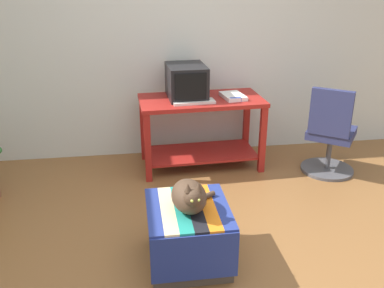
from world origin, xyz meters
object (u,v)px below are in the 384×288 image
book (233,96)px  keyboard (194,102)px  office_chair (330,137)px  desk (201,121)px  cat (190,196)px  tv_monitor (186,82)px  ottoman_with_blanket (188,234)px  stapler (235,100)px

book → keyboard: bearing=-173.4°
book → office_chair: (0.90, -0.34, -0.35)m
desk → cat: size_ratio=3.40×
tv_monitor → book: size_ratio=1.70×
desk → cat: 1.63m
cat → office_chair: office_chair is taller
office_chair → cat: bearing=74.6°
ottoman_with_blanket → tv_monitor: bearing=82.8°
keyboard → tv_monitor: bearing=98.2°
tv_monitor → cat: 1.69m
cat → office_chair: 1.98m
stapler → tv_monitor: bearing=63.2°
desk → tv_monitor: bearing=154.9°
ottoman_with_blanket → stapler: size_ratio=5.64×
stapler → desk: bearing=61.9°
cat → tv_monitor: bearing=77.7°
desk → stapler: (0.31, -0.16, 0.25)m
cat → office_chair: bearing=32.8°
tv_monitor → office_chair: 1.50m
cat → stapler: stapler is taller
tv_monitor → book: (0.45, -0.09, -0.14)m
ottoman_with_blanket → cat: size_ratio=1.71×
ottoman_with_blanket → cat: (0.00, -0.04, 0.32)m
book → ottoman_with_blanket: bearing=-121.6°
desk → cat: desk is taller
ottoman_with_blanket → stapler: bearing=65.0°
ottoman_with_blanket → stapler: 1.63m
book → tv_monitor: bearing=160.3°
cat → stapler: size_ratio=3.30×
tv_monitor → ottoman_with_blanket: 1.75m
tv_monitor → ottoman_with_blanket: (-0.20, -1.61, -0.66)m
ottoman_with_blanket → cat: cat is taller
tv_monitor → stapler: size_ratio=4.46×
stapler → ottoman_with_blanket: bearing=153.8°
keyboard → book: 0.42m
keyboard → cat: bearing=-103.5°
keyboard → stapler: stapler is taller
ottoman_with_blanket → cat: 0.32m
cat → office_chair: size_ratio=0.41×
keyboard → book: bearing=10.9°
desk → book: 0.40m
ottoman_with_blanket → keyboard: bearing=80.0°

